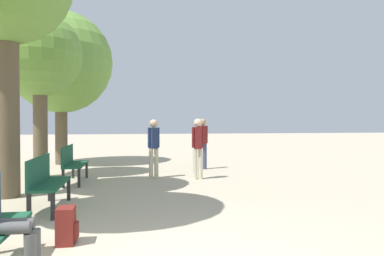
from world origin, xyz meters
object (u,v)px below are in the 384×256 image
Objects in this scene: tree_row_3 at (61,63)px; backpack at (67,226)px; bench_row_2 at (72,161)px; pedestrian_mid at (154,144)px; bench_row_1 at (45,179)px; pedestrian_near at (203,140)px; pedestrian_far at (198,145)px; person_seated at (0,210)px; tree_row_2 at (40,57)px.

tree_row_3 is 11.69× the size of backpack.
bench_row_2 is 2.14m from pedestrian_mid.
bench_row_1 is 2.88m from bench_row_2.
bench_row_1 is 0.96× the size of pedestrian_near.
backpack is 0.29× the size of pedestrian_far.
person_seated is at bearing -82.99° from tree_row_3.
person_seated reaches higher than bench_row_2.
pedestrian_far is (-0.50, -1.98, -0.01)m from pedestrian_near.
tree_row_3 reaches higher than person_seated.
bench_row_2 is 0.98× the size of pedestrian_mid.
pedestrian_mid is (3.06, -3.72, -2.69)m from tree_row_3.
backpack is (1.67, -5.91, -3.07)m from tree_row_2.
pedestrian_mid is at bearing 161.25° from pedestrian_far.
backpack is 0.29× the size of pedestrian_mid.
pedestrian_near is at bearing -24.35° from tree_row_3.
tree_row_3 is at bearing 90.00° from tree_row_2.
pedestrian_far is (1.14, -0.39, 0.01)m from pedestrian_mid.
person_seated reaches higher than bench_row_1.
bench_row_1 is at bearing -81.92° from tree_row_3.
tree_row_3 is 5.82m from pedestrian_near.
pedestrian_mid is at bearing 73.75° from person_seated.
tree_row_2 is 2.79× the size of pedestrian_near.
backpack is (1.67, -8.96, -3.37)m from tree_row_3.
pedestrian_mid is (1.83, 6.28, 0.22)m from person_seated.
person_seated reaches higher than backpack.
pedestrian_near is (3.71, 4.90, 0.39)m from bench_row_1.
pedestrian_far reaches higher than person_seated.
pedestrian_far reaches higher than pedestrian_mid.
person_seated is 1.22m from backpack.
bench_row_2 is at bearing -151.43° from pedestrian_near.
pedestrian_far is (4.20, -1.06, -2.38)m from tree_row_2.
backpack is (0.67, -4.81, -0.31)m from bench_row_2.
bench_row_1 is 2.07m from backpack.
person_seated is (0.23, -2.96, 0.15)m from bench_row_1.
person_seated is (0.23, -5.85, 0.15)m from bench_row_2.
pedestrian_near is at bearing 66.16° from person_seated.
person_seated is at bearing -106.25° from pedestrian_mid.
person_seated is (1.23, -6.95, -2.61)m from tree_row_2.
pedestrian_far is (2.53, 4.85, 0.69)m from backpack.
backpack is at bearing -79.43° from tree_row_3.
tree_row_3 is at bearing 155.65° from pedestrian_near.
person_seated is 0.80× the size of pedestrian_near.
pedestrian_mid reaches higher than backpack.
pedestrian_near reaches higher than backpack.
bench_row_1 is at bearing 94.46° from person_seated.
bench_row_1 is 3.92m from pedestrian_mid.
pedestrian_near is 1.01× the size of pedestrian_far.
bench_row_1 is 4.35m from pedestrian_far.
bench_row_2 is 3.23m from pedestrian_far.
bench_row_2 reaches higher than backpack.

